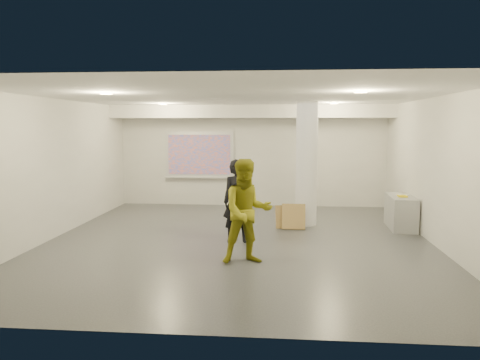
# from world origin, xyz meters

# --- Properties ---
(floor) EXTENTS (8.00, 9.00, 0.01)m
(floor) POSITION_xyz_m (0.00, 0.00, 0.00)
(floor) COLOR #33363A
(floor) RESTS_ON ground
(ceiling) EXTENTS (8.00, 9.00, 0.01)m
(ceiling) POSITION_xyz_m (0.00, 0.00, 3.00)
(ceiling) COLOR white
(ceiling) RESTS_ON floor
(wall_back) EXTENTS (8.00, 0.01, 3.00)m
(wall_back) POSITION_xyz_m (0.00, 4.50, 1.50)
(wall_back) COLOR silver
(wall_back) RESTS_ON floor
(wall_front) EXTENTS (8.00, 0.01, 3.00)m
(wall_front) POSITION_xyz_m (0.00, -4.50, 1.50)
(wall_front) COLOR silver
(wall_front) RESTS_ON floor
(wall_left) EXTENTS (0.01, 9.00, 3.00)m
(wall_left) POSITION_xyz_m (-4.00, 0.00, 1.50)
(wall_left) COLOR silver
(wall_left) RESTS_ON floor
(wall_right) EXTENTS (0.01, 9.00, 3.00)m
(wall_right) POSITION_xyz_m (4.00, 0.00, 1.50)
(wall_right) COLOR silver
(wall_right) RESTS_ON floor
(soffit_band) EXTENTS (8.00, 1.10, 0.36)m
(soffit_band) POSITION_xyz_m (0.00, 3.95, 2.82)
(soffit_band) COLOR silver
(soffit_band) RESTS_ON ceiling
(downlight_nw) EXTENTS (0.22, 0.22, 0.02)m
(downlight_nw) POSITION_xyz_m (-2.20, 2.50, 2.98)
(downlight_nw) COLOR #FFDB98
(downlight_nw) RESTS_ON ceiling
(downlight_ne) EXTENTS (0.22, 0.22, 0.02)m
(downlight_ne) POSITION_xyz_m (2.20, 2.50, 2.98)
(downlight_ne) COLOR #FFDB98
(downlight_ne) RESTS_ON ceiling
(downlight_sw) EXTENTS (0.22, 0.22, 0.02)m
(downlight_sw) POSITION_xyz_m (-2.20, -1.50, 2.98)
(downlight_sw) COLOR #FFDB98
(downlight_sw) RESTS_ON ceiling
(downlight_se) EXTENTS (0.22, 0.22, 0.02)m
(downlight_se) POSITION_xyz_m (2.20, -1.50, 2.98)
(downlight_se) COLOR #FFDB98
(downlight_se) RESTS_ON ceiling
(column) EXTENTS (0.52, 0.52, 3.00)m
(column) POSITION_xyz_m (1.50, 1.80, 1.50)
(column) COLOR white
(column) RESTS_ON floor
(projection_screen) EXTENTS (2.10, 0.13, 1.42)m
(projection_screen) POSITION_xyz_m (-1.60, 4.45, 1.53)
(projection_screen) COLOR silver
(projection_screen) RESTS_ON wall_back
(credenza) EXTENTS (0.61, 1.35, 0.77)m
(credenza) POSITION_xyz_m (3.72, 1.59, 0.39)
(credenza) COLOR gray
(credenza) RESTS_ON floor
(papers_stack) EXTENTS (0.30, 0.34, 0.02)m
(papers_stack) POSITION_xyz_m (3.78, 1.70, 0.78)
(papers_stack) COLOR silver
(papers_stack) RESTS_ON credenza
(postit_pad) EXTENTS (0.20, 0.27, 0.03)m
(postit_pad) POSITION_xyz_m (3.71, 1.47, 0.79)
(postit_pad) COLOR yellow
(postit_pad) RESTS_ON credenza
(cardboard_back) EXTENTS (0.53, 0.29, 0.55)m
(cardboard_back) POSITION_xyz_m (1.01, 1.37, 0.27)
(cardboard_back) COLOR olive
(cardboard_back) RESTS_ON floor
(cardboard_front) EXTENTS (0.55, 0.24, 0.59)m
(cardboard_front) POSITION_xyz_m (1.19, 1.27, 0.29)
(cardboard_front) COLOR olive
(cardboard_front) RESTS_ON floor
(woman) EXTENTS (0.72, 0.58, 1.73)m
(woman) POSITION_xyz_m (0.00, -0.10, 0.86)
(woman) COLOR black
(woman) RESTS_ON floor
(man) EXTENTS (1.05, 0.92, 1.84)m
(man) POSITION_xyz_m (0.30, -1.55, 0.92)
(man) COLOR #979418
(man) RESTS_ON floor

